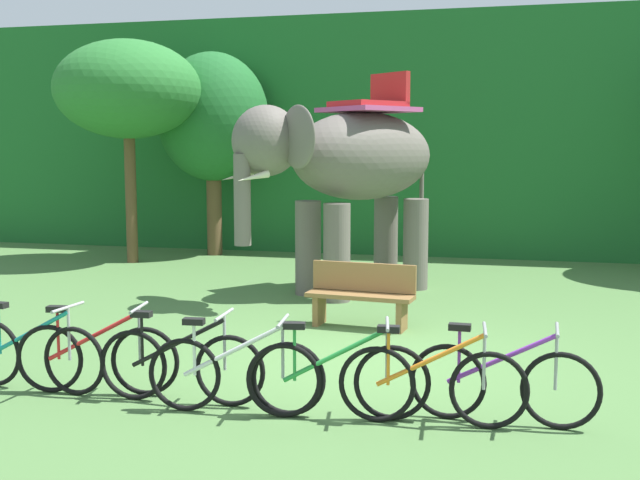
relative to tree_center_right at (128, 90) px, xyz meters
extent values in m
plane|color=#4C753D|center=(6.36, -6.56, -3.70)|extent=(80.00, 80.00, 0.00)
cube|color=#1E6028|center=(6.36, 5.44, -0.94)|extent=(36.00, 6.00, 5.53)
cylinder|color=brown|center=(0.00, 0.00, -2.31)|extent=(0.24, 0.24, 2.78)
ellipsoid|color=#28702D|center=(0.00, 0.00, 0.02)|extent=(3.11, 3.11, 2.09)
cylinder|color=brown|center=(1.28, 1.59, -2.77)|extent=(0.35, 0.35, 1.86)
ellipsoid|color=#1E6028|center=(1.28, 1.59, -0.51)|extent=(2.55, 2.55, 2.93)
ellipsoid|color=#665E56|center=(5.53, -2.16, -1.35)|extent=(2.88, 3.15, 1.50)
cylinder|color=#665E56|center=(5.28, -3.11, -2.90)|extent=(0.44, 0.44, 1.60)
cylinder|color=#665E56|center=(4.68, -2.64, -2.90)|extent=(0.44, 0.44, 1.60)
cylinder|color=#665E56|center=(6.38, -1.69, -2.90)|extent=(0.44, 0.44, 1.60)
cylinder|color=#665E56|center=(5.78, -1.21, -2.90)|extent=(0.44, 0.44, 1.60)
ellipsoid|color=#665E56|center=(4.31, -3.74, -1.10)|extent=(1.46, 1.48, 1.10)
ellipsoid|color=#665E56|center=(4.89, -4.00, -1.05)|extent=(0.76, 0.64, 0.96)
ellipsoid|color=#665E56|center=(3.91, -3.25, -1.05)|extent=(0.76, 0.64, 0.96)
cylinder|color=#665E56|center=(4.03, -4.10, -2.00)|extent=(0.26, 0.26, 1.40)
cone|color=beige|center=(4.24, -4.19, -1.65)|extent=(0.44, 0.52, 0.21)
cone|color=beige|center=(3.89, -3.93, -1.65)|extent=(0.44, 0.52, 0.21)
cube|color=#BF4C8C|center=(5.59, -2.08, -0.57)|extent=(1.85, 1.84, 0.08)
cube|color=#B22323|center=(5.59, -2.08, -0.48)|extent=(1.38, 1.42, 0.10)
cube|color=#B22323|center=(5.90, -1.69, -0.20)|extent=(0.77, 0.63, 0.56)
cylinder|color=#665E56|center=(6.40, -1.04, -1.80)|extent=(0.08, 0.08, 0.90)
torus|color=black|center=(3.80, -8.50, -3.35)|extent=(0.71, 0.09, 0.71)
cylinder|color=teal|center=(3.28, -8.47, -3.10)|extent=(0.97, 0.10, 0.54)
cylinder|color=#9E9EA3|center=(3.75, -8.49, -3.07)|extent=(0.03, 0.03, 0.55)
cylinder|color=#9E9EA3|center=(3.75, -8.49, -2.80)|extent=(0.06, 0.52, 0.03)
torus|color=black|center=(3.51, -8.49, -3.35)|extent=(0.71, 0.16, 0.71)
torus|color=black|center=(4.50, -8.33, -3.35)|extent=(0.71, 0.16, 0.71)
cylinder|color=red|center=(3.98, -8.41, -3.10)|extent=(0.97, 0.19, 0.54)
cylinder|color=red|center=(3.61, -8.47, -3.09)|extent=(0.03, 0.03, 0.52)
cube|color=black|center=(3.61, -8.47, -2.83)|extent=(0.21, 0.13, 0.06)
cylinder|color=#9E9EA3|center=(4.45, -8.34, -3.07)|extent=(0.03, 0.03, 0.55)
cylinder|color=#9E9EA3|center=(4.45, -8.34, -2.80)|extent=(0.11, 0.52, 0.03)
torus|color=black|center=(4.46, -8.49, -3.35)|extent=(0.71, 0.09, 0.71)
torus|color=black|center=(5.45, -8.44, -3.35)|extent=(0.71, 0.09, 0.71)
cylinder|color=black|center=(4.93, -8.46, -3.10)|extent=(0.97, 0.09, 0.54)
cylinder|color=black|center=(4.56, -8.48, -3.09)|extent=(0.03, 0.03, 0.52)
cube|color=black|center=(4.56, -8.48, -2.83)|extent=(0.20, 0.11, 0.06)
cylinder|color=#9E9EA3|center=(5.40, -8.44, -3.07)|extent=(0.03, 0.03, 0.55)
cylinder|color=#9E9EA3|center=(5.40, -8.44, -2.80)|extent=(0.06, 0.52, 0.03)
torus|color=black|center=(5.08, -8.67, -3.35)|extent=(0.71, 0.13, 0.71)
torus|color=black|center=(6.08, -8.56, -3.35)|extent=(0.71, 0.13, 0.71)
cylinder|color=silver|center=(5.56, -8.61, -3.10)|extent=(0.97, 0.15, 0.54)
cylinder|color=silver|center=(5.18, -8.66, -3.09)|extent=(0.03, 0.03, 0.52)
cube|color=black|center=(5.18, -8.66, -2.83)|extent=(0.21, 0.12, 0.06)
cylinder|color=#9E9EA3|center=(6.03, -8.56, -3.07)|extent=(0.03, 0.03, 0.55)
cylinder|color=#9E9EA3|center=(6.03, -8.56, -2.80)|extent=(0.09, 0.52, 0.03)
torus|color=black|center=(6.05, -8.61, -3.35)|extent=(0.71, 0.17, 0.71)
torus|color=black|center=(7.04, -8.44, -3.35)|extent=(0.71, 0.17, 0.71)
cylinder|color=green|center=(6.52, -8.53, -3.10)|extent=(0.96, 0.21, 0.54)
cylinder|color=green|center=(6.15, -8.59, -3.09)|extent=(0.03, 0.03, 0.52)
cube|color=black|center=(6.15, -8.59, -2.83)|extent=(0.21, 0.13, 0.06)
cylinder|color=#9E9EA3|center=(6.99, -8.45, -3.07)|extent=(0.03, 0.03, 0.55)
cylinder|color=#9E9EA3|center=(6.99, -8.45, -2.80)|extent=(0.12, 0.52, 0.03)
torus|color=black|center=(6.91, -8.52, -3.35)|extent=(0.71, 0.10, 0.71)
torus|color=black|center=(7.91, -8.45, -3.35)|extent=(0.71, 0.10, 0.71)
cylinder|color=orange|center=(7.38, -8.48, -3.10)|extent=(0.97, 0.11, 0.54)
cylinder|color=orange|center=(7.01, -8.51, -3.09)|extent=(0.03, 0.03, 0.52)
cube|color=black|center=(7.01, -8.51, -2.83)|extent=(0.21, 0.11, 0.06)
cylinder|color=#9E9EA3|center=(7.86, -8.45, -3.07)|extent=(0.03, 0.03, 0.55)
cylinder|color=#9E9EA3|center=(7.86, -8.45, -2.80)|extent=(0.07, 0.52, 0.03)
torus|color=black|center=(7.53, -8.27, -3.35)|extent=(0.71, 0.07, 0.71)
torus|color=black|center=(8.53, -8.31, -3.35)|extent=(0.71, 0.07, 0.71)
cylinder|color=purple|center=(8.00, -8.29, -3.10)|extent=(0.97, 0.08, 0.54)
cylinder|color=purple|center=(7.63, -8.28, -3.09)|extent=(0.03, 0.03, 0.52)
cube|color=black|center=(7.63, -8.28, -2.83)|extent=(0.20, 0.11, 0.06)
cylinder|color=#9E9EA3|center=(8.48, -8.30, -3.07)|extent=(0.03, 0.03, 0.55)
cylinder|color=#9E9EA3|center=(8.48, -8.30, -2.80)|extent=(0.05, 0.52, 0.03)
cube|color=brown|center=(6.02, -4.87, -3.25)|extent=(1.53, 0.55, 0.06)
cube|color=brown|center=(6.04, -4.70, -3.01)|extent=(1.50, 0.22, 0.40)
cube|color=brown|center=(6.62, -4.94, -3.48)|extent=(0.12, 0.37, 0.45)
cube|color=brown|center=(5.43, -4.81, -3.48)|extent=(0.12, 0.37, 0.45)
camera|label=1|loc=(8.10, -15.34, -1.19)|focal=43.86mm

